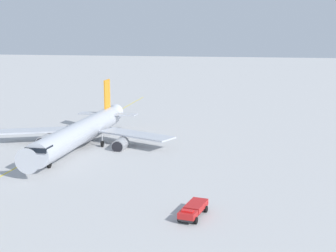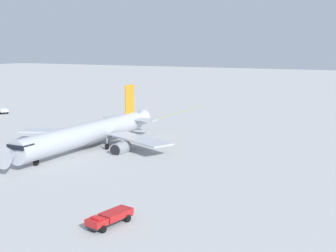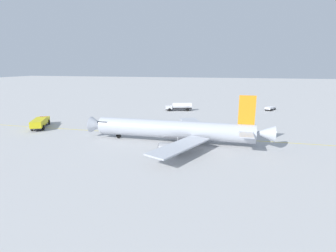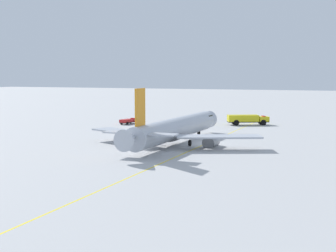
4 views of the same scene
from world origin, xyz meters
name	(u,v)px [view 4 (image 4 of 4)]	position (x,y,z in m)	size (l,w,h in m)	color
ground_plane	(210,143)	(0.00, 0.00, 0.00)	(600.00, 600.00, 0.00)	#B2B2B2
airliner_main	(175,130)	(-5.48, -3.51, 2.63)	(32.94, 39.82, 10.81)	#B2B7C1
fire_tender_truck	(247,119)	(-1.02, 34.18, 1.54)	(10.30, 7.02, 2.50)	#232326
ops_pickup_truck	(129,121)	(-29.37, 24.82, 0.81)	(2.84, 5.71, 1.41)	#232326
taxiway_centreline	(198,147)	(-0.37, -5.24, 0.00)	(1.10, 128.47, 0.01)	yellow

